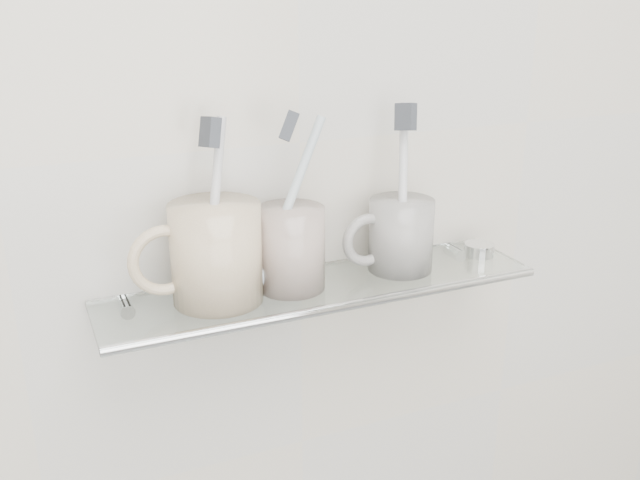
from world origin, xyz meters
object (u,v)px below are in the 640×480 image
shelf_glass (321,287)px  mug_left (216,253)px  mug_center (291,248)px  mug_right (401,235)px

shelf_glass → mug_left: 0.13m
mug_center → mug_right: mug_center is taller
mug_center → mug_right: bearing=22.3°
mug_left → mug_center: 0.08m
shelf_glass → mug_right: size_ratio=5.86×
mug_right → shelf_glass: bearing=-176.6°
shelf_glass → mug_center: 0.06m
shelf_glass → mug_left: mug_left is taller
mug_left → mug_right: bearing=17.1°
shelf_glass → mug_right: mug_right is taller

